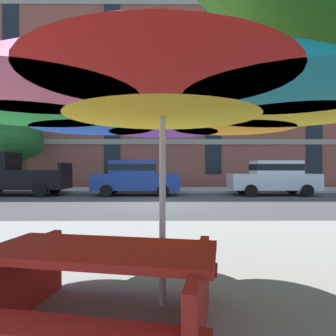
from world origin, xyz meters
TOP-DOWN VIEW (x-y plane):
  - ground_plane at (0.00, 0.00)m, footprint 120.00×120.00m
  - sidewalk_near_patio at (0.00, -9.00)m, footprint 56.00×9.00m
  - sidewalk_far at (0.00, 6.80)m, footprint 56.00×3.60m
  - apartment_building at (0.00, 14.99)m, footprint 41.70×12.08m
  - pickup_black at (-7.64, 3.70)m, footprint 5.10×2.12m
  - sedan_blue at (-1.35, 3.70)m, footprint 4.40×1.98m
  - sedan_white at (5.75, 3.70)m, footprint 4.40×1.98m
  - street_tree_left at (-8.76, 7.02)m, footprint 2.53×2.69m
  - patio_umbrella at (0.19, -9.00)m, footprint 3.86×3.86m
  - picnic_table at (-0.29, -9.42)m, footprint 2.05×1.83m

SIDE VIEW (x-z plane):
  - ground_plane at x=0.00m, z-range 0.00..0.00m
  - sidewalk_near_patio at x=0.00m, z-range 0.00..0.12m
  - sidewalk_far at x=0.00m, z-range 0.00..0.12m
  - picnic_table at x=-0.29m, z-range 0.10..0.87m
  - sedan_blue at x=-1.35m, z-range 0.06..1.84m
  - sedan_white at x=5.75m, z-range 0.06..1.84m
  - pickup_black at x=-7.64m, z-range -0.07..2.13m
  - patio_umbrella at x=0.19m, z-range 0.90..3.25m
  - street_tree_left at x=-8.76m, z-range 0.85..5.66m
  - apartment_building at x=0.00m, z-range 0.00..16.00m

